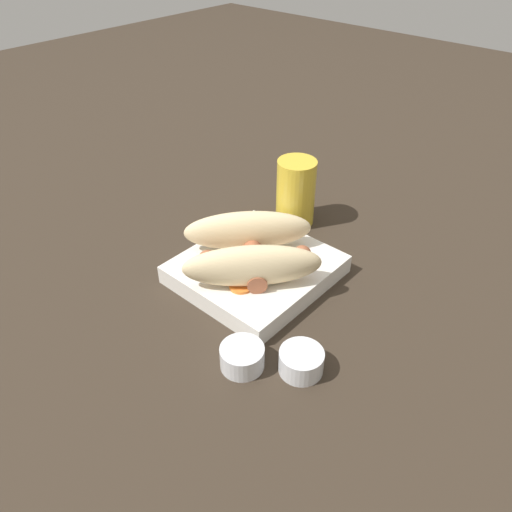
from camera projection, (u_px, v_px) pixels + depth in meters
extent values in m
plane|color=#33281E|center=(256.00, 277.00, 0.74)|extent=(3.00, 3.00, 0.00)
cube|color=silver|center=(256.00, 269.00, 0.73)|extent=(0.21, 0.19, 0.03)
ellipsoid|color=beige|center=(248.00, 230.00, 0.73)|extent=(0.17, 0.16, 0.06)
ellipsoid|color=beige|center=(252.00, 266.00, 0.66)|extent=(0.17, 0.16, 0.06)
cylinder|color=#9E5638|center=(255.00, 257.00, 0.71)|extent=(0.11, 0.12, 0.03)
sphere|color=#9E5638|center=(208.00, 259.00, 0.70)|extent=(0.03, 0.03, 0.03)
sphere|color=#9E5638|center=(302.00, 254.00, 0.71)|extent=(0.03, 0.03, 0.03)
cylinder|color=orange|center=(241.00, 286.00, 0.67)|extent=(0.04, 0.04, 0.00)
cylinder|color=orange|center=(250.00, 285.00, 0.68)|extent=(0.03, 0.03, 0.00)
cylinder|color=orange|center=(254.00, 286.00, 0.67)|extent=(0.03, 0.03, 0.00)
cylinder|color=silver|center=(242.00, 357.00, 0.59)|extent=(0.05, 0.05, 0.03)
cylinder|color=maroon|center=(242.00, 362.00, 0.60)|extent=(0.04, 0.04, 0.01)
cylinder|color=silver|center=(301.00, 361.00, 0.59)|extent=(0.05, 0.05, 0.03)
cylinder|color=gold|center=(301.00, 366.00, 0.59)|extent=(0.04, 0.04, 0.01)
cylinder|color=gold|center=(296.00, 192.00, 0.83)|extent=(0.06, 0.06, 0.11)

